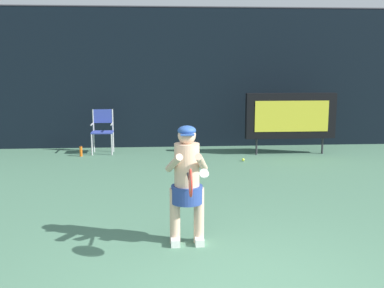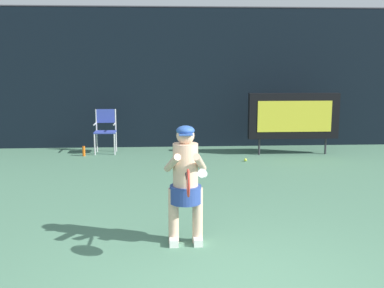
{
  "view_description": "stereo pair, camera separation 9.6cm",
  "coord_description": "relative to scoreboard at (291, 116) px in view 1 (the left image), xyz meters",
  "views": [
    {
      "loc": [
        -0.74,
        -4.01,
        2.25
      ],
      "look_at": [
        -0.23,
        2.84,
        1.05
      ],
      "focal_mm": 44.21,
      "sensor_mm": 36.0,
      "label": 1
    },
    {
      "loc": [
        -0.65,
        -4.01,
        2.25
      ],
      "look_at": [
        -0.23,
        2.84,
        1.05
      ],
      "focal_mm": 44.21,
      "sensor_mm": 36.0,
      "label": 2
    }
  ],
  "objects": [
    {
      "name": "backdrop_screen",
      "position": [
        -2.5,
        1.3,
        0.86
      ],
      "size": [
        18.0,
        0.12,
        3.66
      ],
      "color": "black",
      "rests_on": "ground"
    },
    {
      "name": "scoreboard",
      "position": [
        0.0,
        0.0,
        0.0
      ],
      "size": [
        2.2,
        0.21,
        1.5
      ],
      "color": "black",
      "rests_on": "ground"
    },
    {
      "name": "tennis_player",
      "position": [
        -2.89,
        -5.57,
        -0.13
      ],
      "size": [
        0.54,
        0.61,
        1.49
      ],
      "color": "white",
      "rests_on": "ground"
    },
    {
      "name": "umpire_chair",
      "position": [
        -4.59,
        0.49,
        -0.33
      ],
      "size": [
        0.52,
        0.44,
        1.08
      ],
      "color": "#B7B7BC",
      "rests_on": "ground"
    },
    {
      "name": "water_bottle",
      "position": [
        -5.08,
        0.11,
        -0.82
      ],
      "size": [
        0.07,
        0.07,
        0.27
      ],
      "color": "#D45C14",
      "rests_on": "ground"
    },
    {
      "name": "tennis_ball_spare",
      "position": [
        -1.29,
        -0.74,
        -0.91
      ],
      "size": [
        0.07,
        0.07,
        0.07
      ],
      "color": "#CCDB3D",
      "rests_on": "ground"
    },
    {
      "name": "tennis_racket",
      "position": [
        -2.89,
        -6.19,
        -0.01
      ],
      "size": [
        0.03,
        0.6,
        0.31
      ],
      "rotation": [
        0.0,
        0.0,
        -0.17
      ],
      "color": "black"
    }
  ]
}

